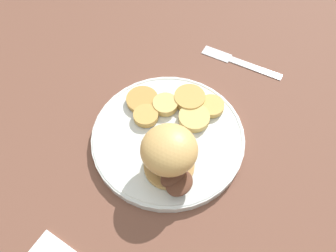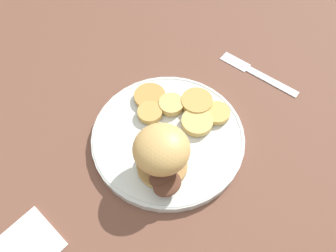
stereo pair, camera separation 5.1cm
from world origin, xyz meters
The scene contains 10 objects.
ground_plane centered at (0.00, 0.00, 0.00)m, with size 4.00×4.00×0.00m, color brown.
dinner_plate centered at (0.00, 0.00, 0.01)m, with size 0.25×0.25×0.02m.
sandwich centered at (-0.05, -0.03, 0.06)m, with size 0.10×0.09×0.08m.
potato_round_0 centered at (0.05, 0.03, 0.02)m, with size 0.04×0.04×0.01m, color #DBB766.
potato_round_1 centered at (0.08, 0.00, 0.02)m, with size 0.05×0.05×0.01m, color tan.
potato_round_2 centered at (0.08, -0.04, 0.02)m, with size 0.04×0.04×0.01m, color tan.
potato_round_3 centered at (0.05, -0.02, 0.02)m, with size 0.05×0.05×0.01m, color #DBB766.
potato_round_4 centered at (0.01, 0.05, 0.02)m, with size 0.04×0.04×0.01m, color tan.
potato_round_5 centered at (0.04, 0.07, 0.02)m, with size 0.06×0.06×0.01m, color #BC8942.
fork centered at (0.22, -0.04, 0.00)m, with size 0.02×0.16×0.00m.
Camera 2 is at (-0.22, -0.18, 0.47)m, focal length 35.00 mm.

